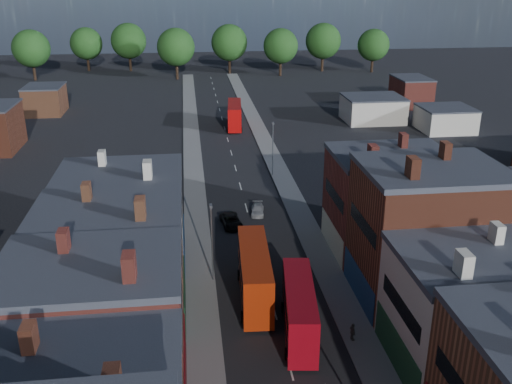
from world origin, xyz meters
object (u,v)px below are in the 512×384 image
object	(u,v)px
bus_2	(235,115)
car_3	(258,210)
bus_1	(299,309)
car_2	(231,221)
bus_0	(255,274)
ped_3	(353,332)

from	to	relation	value
bus_2	car_3	xyz separation A→B (m)	(-0.81, -42.50, -2.01)
bus_1	car_2	world-z (taller)	bus_1
bus_0	bus_2	world-z (taller)	bus_0
bus_2	car_3	world-z (taller)	bus_2
car_3	ped_3	size ratio (longest dim) A/B	2.38
bus_2	car_3	size ratio (longest dim) A/B	2.95
car_2	car_3	distance (m)	4.82
car_2	ped_3	distance (m)	25.30
bus_0	ped_3	bearing A→B (deg)	-42.94
bus_1	car_3	size ratio (longest dim) A/B	2.79
car_2	ped_3	xyz separation A→B (m)	(8.07, -23.98, 0.27)
bus_0	car_2	distance (m)	16.66
bus_0	bus_1	xyz separation A→B (m)	(3.02, -5.90, -0.24)
ped_3	bus_1	bearing A→B (deg)	61.09
ped_3	car_3	bearing A→B (deg)	0.80
bus_1	car_3	xyz separation A→B (m)	(-0.30, 25.66, -1.86)
bus_2	car_2	distance (m)	45.98
car_3	bus_0	bearing A→B (deg)	-90.38
bus_1	car_3	world-z (taller)	bus_1
bus_1	car_3	distance (m)	25.73
bus_0	car_3	size ratio (longest dim) A/B	3.04
bus_0	car_2	world-z (taller)	bus_0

